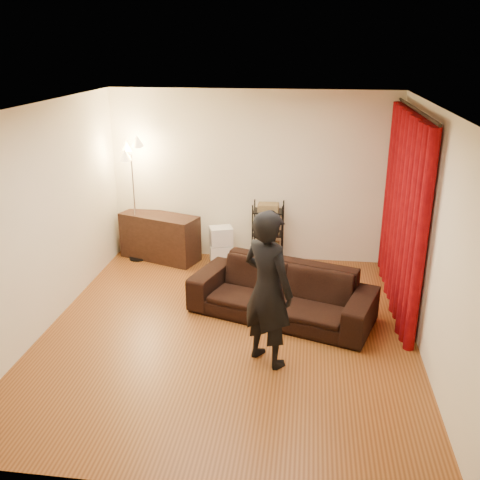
# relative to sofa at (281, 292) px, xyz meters

# --- Properties ---
(floor) EXTENTS (5.00, 5.00, 0.00)m
(floor) POSITION_rel_sofa_xyz_m (-0.61, -0.49, -0.34)
(floor) COLOR brown
(floor) RESTS_ON ground
(ceiling) EXTENTS (5.00, 5.00, 0.00)m
(ceiling) POSITION_rel_sofa_xyz_m (-0.61, -0.49, 2.36)
(ceiling) COLOR white
(ceiling) RESTS_ON ground
(wall_back) EXTENTS (5.00, 0.00, 5.00)m
(wall_back) POSITION_rel_sofa_xyz_m (-0.61, 2.01, 1.01)
(wall_back) COLOR beige
(wall_back) RESTS_ON ground
(wall_front) EXTENTS (5.00, 0.00, 5.00)m
(wall_front) POSITION_rel_sofa_xyz_m (-0.61, -2.99, 1.01)
(wall_front) COLOR beige
(wall_front) RESTS_ON ground
(wall_left) EXTENTS (0.00, 5.00, 5.00)m
(wall_left) POSITION_rel_sofa_xyz_m (-2.86, -0.49, 1.01)
(wall_left) COLOR beige
(wall_left) RESTS_ON ground
(wall_right) EXTENTS (0.00, 5.00, 5.00)m
(wall_right) POSITION_rel_sofa_xyz_m (1.64, -0.49, 1.01)
(wall_right) COLOR beige
(wall_right) RESTS_ON ground
(curtain_rod) EXTENTS (0.04, 2.65, 0.04)m
(curtain_rod) POSITION_rel_sofa_xyz_m (1.54, 0.64, 2.24)
(curtain_rod) COLOR black
(curtain_rod) RESTS_ON wall_right
(curtain) EXTENTS (0.22, 2.65, 2.55)m
(curtain) POSITION_rel_sofa_xyz_m (1.52, 0.64, 0.94)
(curtain) COLOR maroon
(curtain) RESTS_ON ground
(sofa) EXTENTS (2.49, 1.59, 0.68)m
(sofa) POSITION_rel_sofa_xyz_m (0.00, 0.00, 0.00)
(sofa) COLOR black
(sofa) RESTS_ON ground
(person) EXTENTS (0.77, 0.73, 1.76)m
(person) POSITION_rel_sofa_xyz_m (-0.10, -1.06, 0.54)
(person) COLOR black
(person) RESTS_ON ground
(media_cabinet) EXTENTS (1.37, 0.88, 0.75)m
(media_cabinet) POSITION_rel_sofa_xyz_m (-2.08, 1.73, 0.03)
(media_cabinet) COLOR black
(media_cabinet) RESTS_ON ground
(storage_boxes) EXTENTS (0.43, 0.38, 0.59)m
(storage_boxes) POSITION_rel_sofa_xyz_m (-1.07, 1.71, -0.04)
(storage_boxes) COLOR silver
(storage_boxes) RESTS_ON ground
(wire_shelf) EXTENTS (0.49, 0.36, 1.01)m
(wire_shelf) POSITION_rel_sofa_xyz_m (-0.32, 1.76, 0.17)
(wire_shelf) COLOR black
(wire_shelf) RESTS_ON ground
(floor_lamp) EXTENTS (0.46, 0.46, 1.95)m
(floor_lamp) POSITION_rel_sofa_xyz_m (-2.45, 1.66, 0.63)
(floor_lamp) COLOR silver
(floor_lamp) RESTS_ON ground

